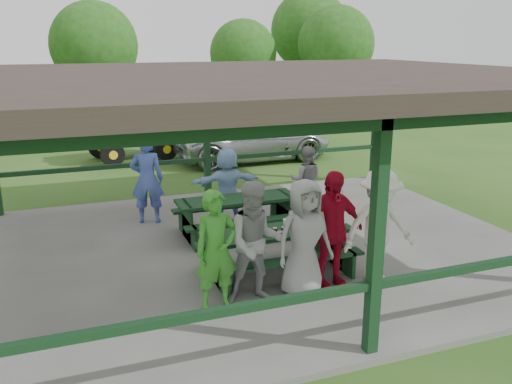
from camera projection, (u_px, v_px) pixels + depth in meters
name	position (u px, v px, depth m)	size (l,w,h in m)	color
ground	(262.00, 251.00, 10.27)	(90.00, 90.00, 0.00)	#2D541A
concrete_slab	(262.00, 249.00, 10.26)	(10.00, 8.00, 0.10)	#62625D
pavilion_structure	(262.00, 81.00, 9.41)	(10.60, 8.60, 3.24)	black
picnic_table_near	(277.00, 246.00, 8.97)	(2.50, 1.39, 0.75)	black
picnic_table_far	(237.00, 212.00, 10.76)	(2.39, 1.39, 0.75)	black
table_setting	(281.00, 227.00, 8.94)	(2.46, 0.45, 0.10)	white
contestant_green	(216.00, 251.00, 7.66)	(0.65, 0.42, 1.77)	green
contestant_grey_left	(256.00, 243.00, 7.86)	(0.89, 0.70, 1.84)	#959597
contestant_grey_mid	(304.00, 239.00, 8.05)	(0.89, 0.58, 1.83)	gray
contestant_red	(331.00, 230.00, 8.32)	(1.11, 0.46, 1.89)	#A20A21
contestant_white_fedora	(379.00, 227.00, 8.48)	(1.26, 0.79, 1.92)	silver
spectator_lblue	(227.00, 185.00, 11.48)	(1.48, 0.47, 1.60)	#97BEEA
spectator_blue	(147.00, 179.00, 11.34)	(0.69, 0.45, 1.89)	#4359AE
spectator_grey	(306.00, 180.00, 12.06)	(0.73, 0.57, 1.51)	gray
pickup_truck	(253.00, 138.00, 17.89)	(2.40, 5.20, 1.44)	silver
farm_trailer	(132.00, 139.00, 17.97)	(3.87, 2.10, 1.34)	navy
tree_left	(94.00, 46.00, 21.39)	(3.43, 3.43, 5.35)	#352215
tree_mid	(243.00, 54.00, 24.79)	(3.06, 3.06, 4.78)	#352215
tree_right	(336.00, 45.00, 24.31)	(3.44, 3.44, 5.37)	#352215
tree_far_right	(310.00, 31.00, 28.06)	(4.06, 4.06, 6.34)	#352215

